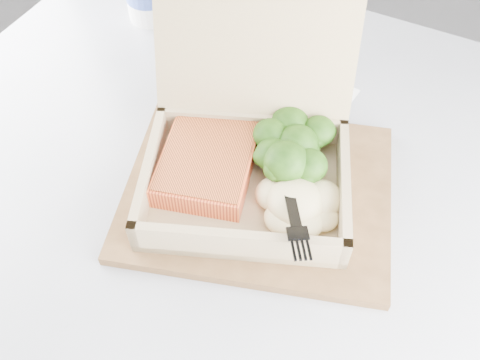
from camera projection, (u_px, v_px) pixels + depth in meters
The scene contains 9 objects.
floor at pixel (290, 218), 1.52m from camera, with size 4.00×4.00×0.00m, color gray.
cafe_table at pixel (214, 268), 0.80m from camera, with size 0.97×0.97×0.76m.
serving_tray at pixel (258, 191), 0.63m from camera, with size 0.31×0.25×0.01m, color brown.
takeout_container at pixel (249, 138), 0.61m from camera, with size 0.32×0.33×0.21m.
salmon_fillet at pixel (208, 161), 0.62m from camera, with size 0.10×0.14×0.03m, color orange.
broccoli_pile at pixel (297, 149), 0.63m from camera, with size 0.12×0.12×0.04m, color #356B17, non-canonical shape.
mashed_potatoes at pixel (295, 201), 0.58m from camera, with size 0.10×0.09×0.03m, color beige.
plastic_fork at pixel (287, 178), 0.59m from camera, with size 0.11×0.13×0.03m.
receipt at pixel (313, 110), 0.73m from camera, with size 0.08×0.14×0.00m, color white.
Camera 1 is at (0.35, -0.78, 1.27)m, focal length 40.00 mm.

